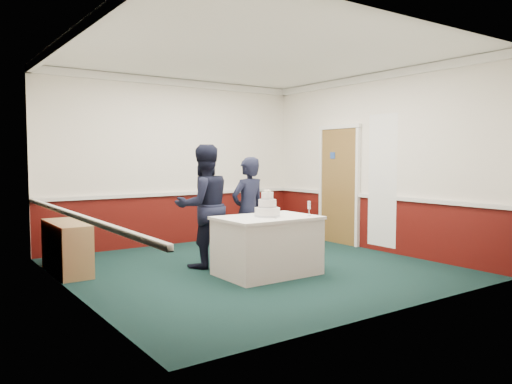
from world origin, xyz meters
TOP-DOWN VIEW (x-y plane):
  - ground at (0.00, 0.00)m, footprint 5.00×5.00m
  - room_shell at (0.08, 0.61)m, footprint 5.00×5.00m
  - sideboard at (-2.28, 1.23)m, footprint 0.41×1.20m
  - cake_table at (-0.08, -0.43)m, footprint 1.32×0.92m
  - wedding_cake at (-0.08, -0.43)m, footprint 0.35×0.35m
  - cake_knife at (-0.11, -0.63)m, footprint 0.09×0.21m
  - champagne_flute at (0.42, -0.71)m, footprint 0.05×0.05m
  - person_man at (-0.55, 0.47)m, footprint 0.90×0.72m
  - person_woman at (0.06, 0.23)m, footprint 0.62×0.44m

SIDE VIEW (x-z plane):
  - ground at x=0.00m, z-range 0.00..0.00m
  - sideboard at x=-2.28m, z-range 0.00..0.70m
  - cake_table at x=-0.08m, z-range 0.01..0.80m
  - cake_knife at x=-0.11m, z-range 0.79..0.79m
  - person_woman at x=0.06m, z-range 0.00..1.59m
  - person_man at x=-0.55m, z-range 0.00..1.77m
  - wedding_cake at x=-0.08m, z-range 0.72..1.08m
  - champagne_flute at x=0.42m, z-range 0.83..1.03m
  - room_shell at x=0.08m, z-range 0.47..3.47m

